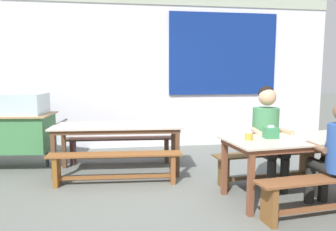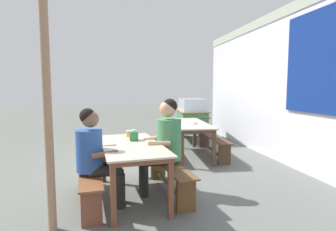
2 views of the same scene
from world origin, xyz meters
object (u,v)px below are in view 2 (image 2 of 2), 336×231
bench_near_front (90,181)px  dining_table_near (131,149)px  bench_far_back (213,142)px  food_cart (191,116)px  person_near_front (96,152)px  person_right_near_table (165,140)px  wooden_support_post (48,106)px  condiment_jar (129,134)px  soup_bowl (194,123)px  tissue_box (134,136)px  bench_far_front (164,143)px  dining_table_far (189,126)px  bench_near_back (170,174)px

bench_near_front → dining_table_near: bearing=96.5°
bench_far_back → food_cart: food_cart is taller
bench_far_back → dining_table_near: bearing=-43.1°
food_cart → person_near_front: bearing=-29.8°
person_right_near_table → wooden_support_post: (0.81, -1.33, 0.53)m
food_cart → condiment_jar: size_ratio=19.12×
bench_far_back → bench_near_front: bearing=-49.3°
wooden_support_post → bench_far_back: bearing=134.9°
person_near_front → soup_bowl: size_ratio=10.01×
bench_far_back → soup_bowl: soup_bowl is taller
tissue_box → food_cart: bearing=152.7°
dining_table_near → bench_far_front: (-2.09, 0.81, -0.37)m
person_near_front → tissue_box: 0.71m
bench_near_front → soup_bowl: (-1.85, 1.92, 0.48)m
person_near_front → soup_bowl: person_near_front is taller
bench_far_front → food_cart: food_cart is taller
food_cart → dining_table_near: bearing=-26.2°
dining_table_near → bench_far_back: 2.79m
bench_near_front → soup_bowl: 2.71m
bench_far_back → bench_near_front: (2.08, -2.43, -0.01)m
dining_table_far → person_right_near_table: bearing=-24.2°
person_right_near_table → person_near_front: bearing=-69.5°
person_right_near_table → soup_bowl: size_ratio=10.78×
bench_near_front → food_cart: size_ratio=0.83×
person_near_front → bench_far_back: bearing=134.2°
food_cart → person_right_near_table: person_right_near_table is taller
dining_table_near → person_right_near_table: bearing=102.0°
soup_bowl → bench_near_back: bearing=-26.0°
dining_table_far → person_right_near_table: 2.15m
bench_far_front → bench_near_back: size_ratio=1.17×
condiment_jar → bench_far_front: bearing=152.0°
food_cart → condiment_jar: (3.28, -1.90, 0.08)m
bench_near_front → tissue_box: (-0.33, 0.59, 0.52)m
condiment_jar → wooden_support_post: bearing=-33.9°
dining_table_near → condiment_jar: condiment_jar is taller
tissue_box → wooden_support_post: size_ratio=0.06×
dining_table_near → soup_bowl: soup_bowl is taller
wooden_support_post → tissue_box: bearing=137.1°
bench_far_back → tissue_box: 2.59m
bench_far_front → bench_near_front: same height
dining_table_near → bench_far_back: dining_table_near is taller
bench_far_back → bench_near_back: 2.38m
bench_near_back → wooden_support_post: (0.77, -1.40, 1.02)m
condiment_jar → wooden_support_post: 1.62m
bench_near_front → wooden_support_post: 1.24m
dining_table_far → bench_near_front: 2.86m
food_cart → soup_bowl: bearing=-14.1°
bench_far_back → person_right_near_table: bearing=-36.4°
person_near_front → condiment_jar: 0.92m
bench_near_back → person_right_near_table: person_right_near_table is taller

